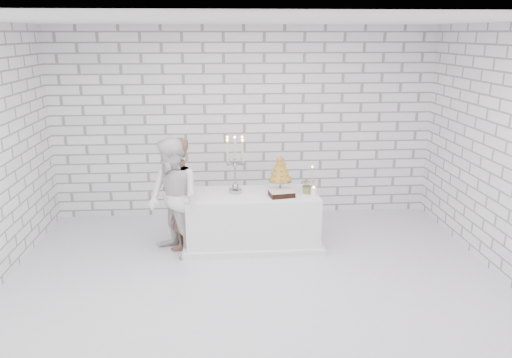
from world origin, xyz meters
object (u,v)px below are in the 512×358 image
cake_table (253,219)px  bride (173,199)px  croquembouche (280,173)px  groom (177,194)px  candelabra (235,165)px

cake_table → bride: bride is taller
bride → croquembouche: size_ratio=3.07×
groom → bride: (-0.03, -0.26, 0.02)m
candelabra → croquembouche: 0.64m
candelabra → croquembouche: bearing=2.7°
cake_table → groom: 1.10m
groom → bride: size_ratio=0.97×
candelabra → croquembouche: candelabra is taller
candelabra → cake_table: bearing=-13.7°
groom → bride: 0.26m
cake_table → candelabra: (-0.23, 0.06, 0.78)m
bride → croquembouche: bride is taller
cake_table → bride: size_ratio=1.13×
cake_table → groom: groom is taller
candelabra → groom: bearing=-175.1°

